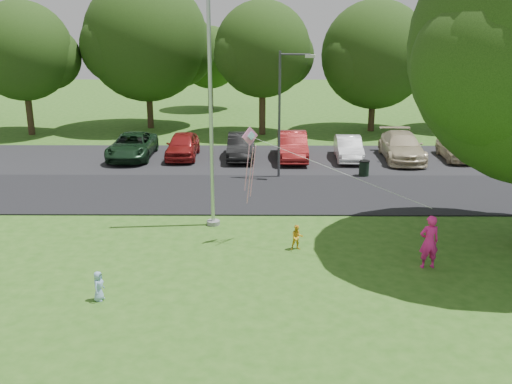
{
  "coord_description": "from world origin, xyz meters",
  "views": [
    {
      "loc": [
        -1.74,
        -15.32,
        7.44
      ],
      "look_at": [
        -1.87,
        4.0,
        1.6
      ],
      "focal_mm": 40.0,
      "sensor_mm": 36.0,
      "label": 1
    }
  ],
  "objects_px": {
    "kite": "(253,150)",
    "street_lamp": "(284,103)",
    "trash_can": "(364,169)",
    "woman": "(429,242)",
    "flagpole": "(211,115)",
    "child_yellow": "(297,237)",
    "child_blue": "(99,286)"
  },
  "relations": [
    {
      "from": "trash_can",
      "to": "kite",
      "type": "height_order",
      "value": "kite"
    },
    {
      "from": "trash_can",
      "to": "kite",
      "type": "bearing_deg",
      "value": -121.98
    },
    {
      "from": "street_lamp",
      "to": "woman",
      "type": "xyz_separation_m",
      "value": [
        4.09,
        -10.55,
        -2.79
      ]
    },
    {
      "from": "trash_can",
      "to": "child_yellow",
      "type": "height_order",
      "value": "child_yellow"
    },
    {
      "from": "trash_can",
      "to": "street_lamp",
      "type": "bearing_deg",
      "value": -176.66
    },
    {
      "from": "child_blue",
      "to": "flagpole",
      "type": "bearing_deg",
      "value": -11.83
    },
    {
      "from": "child_yellow",
      "to": "kite",
      "type": "distance_m",
      "value": 3.3
    },
    {
      "from": "trash_can",
      "to": "child_blue",
      "type": "distance_m",
      "value": 16.18
    },
    {
      "from": "child_blue",
      "to": "kite",
      "type": "height_order",
      "value": "kite"
    },
    {
      "from": "flagpole",
      "to": "kite",
      "type": "xyz_separation_m",
      "value": [
        1.55,
        -1.64,
        -0.89
      ]
    },
    {
      "from": "child_yellow",
      "to": "kite",
      "type": "relative_size",
      "value": 0.15
    },
    {
      "from": "woman",
      "to": "kite",
      "type": "bearing_deg",
      "value": -29.19
    },
    {
      "from": "child_blue",
      "to": "kite",
      "type": "distance_m",
      "value": 6.77
    },
    {
      "from": "street_lamp",
      "to": "flagpole",
      "type": "bearing_deg",
      "value": -100.29
    },
    {
      "from": "trash_can",
      "to": "child_blue",
      "type": "bearing_deg",
      "value": -126.3
    },
    {
      "from": "woman",
      "to": "trash_can",
      "type": "bearing_deg",
      "value": -96.66
    },
    {
      "from": "child_yellow",
      "to": "child_blue",
      "type": "xyz_separation_m",
      "value": [
        -5.7,
        -3.69,
        -0.01
      ]
    },
    {
      "from": "flagpole",
      "to": "woman",
      "type": "distance_m",
      "value": 8.66
    },
    {
      "from": "woman",
      "to": "kite",
      "type": "xyz_separation_m",
      "value": [
        -5.47,
        2.2,
        2.42
      ]
    },
    {
      "from": "kite",
      "to": "street_lamp",
      "type": "bearing_deg",
      "value": 44.4
    },
    {
      "from": "trash_can",
      "to": "kite",
      "type": "xyz_separation_m",
      "value": [
        -5.36,
        -8.58,
        2.86
      ]
    },
    {
      "from": "street_lamp",
      "to": "trash_can",
      "type": "bearing_deg",
      "value": 16.62
    },
    {
      "from": "trash_can",
      "to": "child_yellow",
      "type": "distance_m",
      "value": 10.13
    },
    {
      "from": "woman",
      "to": "flagpole",
      "type": "bearing_deg",
      "value": -35.99
    },
    {
      "from": "flagpole",
      "to": "woman",
      "type": "bearing_deg",
      "value": -28.75
    },
    {
      "from": "child_yellow",
      "to": "child_blue",
      "type": "height_order",
      "value": "child_yellow"
    },
    {
      "from": "flagpole",
      "to": "child_yellow",
      "type": "bearing_deg",
      "value": -38.64
    },
    {
      "from": "woman",
      "to": "child_blue",
      "type": "relative_size",
      "value": 2.02
    },
    {
      "from": "trash_can",
      "to": "woman",
      "type": "bearing_deg",
      "value": -89.42
    },
    {
      "from": "child_yellow",
      "to": "child_blue",
      "type": "relative_size",
      "value": 1.02
    },
    {
      "from": "street_lamp",
      "to": "woman",
      "type": "distance_m",
      "value": 11.66
    },
    {
      "from": "flagpole",
      "to": "child_yellow",
      "type": "xyz_separation_m",
      "value": [
        3.02,
        -2.42,
        -3.73
      ]
    }
  ]
}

